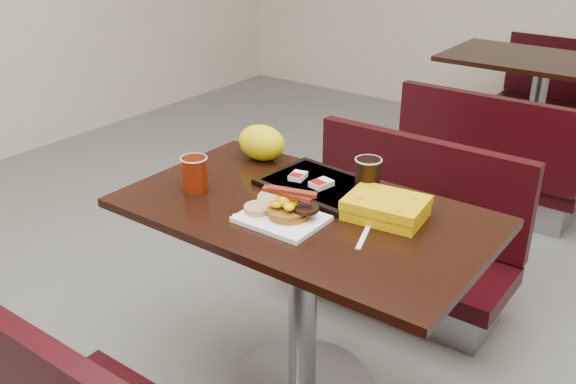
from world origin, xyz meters
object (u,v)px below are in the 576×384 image
Objects in this scene: table_near at (303,305)px; knife at (364,235)px; platter at (282,219)px; table_far at (535,117)px; clamshell at (386,208)px; pancake_stack at (289,213)px; bench_far_n at (565,94)px; bench_near_n at (397,232)px; hashbrown_sleeve_left at (298,176)px; fork at (244,218)px; hashbrown_sleeve_right at (321,184)px; coffee_cup_near at (195,174)px; coffee_cup_far at (368,175)px; tray at (321,185)px; bench_far_s at (496,150)px; paper_bag at (262,143)px.

knife is at bearing -9.45° from table_near.
table_far is at bearing 89.60° from platter.
pancake_stack is at bearing -146.11° from clamshell.
clamshell is (0.24, -3.20, 0.42)m from bench_far_n.
hashbrown_sleeve_left is at bearing -103.52° from bench_near_n.
platter is 2.26× the size of fork.
bench_far_n is 3.23m from clamshell.
table_far is 4.69× the size of platter.
fork is at bearing -93.10° from hashbrown_sleeve_right.
pancake_stack is at bearing 0.68° from coffee_cup_near.
hashbrown_sleeve_left reaches higher than table_far.
coffee_cup_near reaches higher than pancake_stack.
hashbrown_sleeve_right is (-0.04, 0.24, 0.00)m from pancake_stack.
hashbrown_sleeve_right reaches higher than bench_far_n.
clamshell is at bearing 3.31° from hashbrown_sleeve_right.
hashbrown_sleeve_right reaches higher than bench_near_n.
pancake_stack is at bearing -83.49° from table_near.
coffee_cup_far is at bearing 60.33° from table_near.
coffee_cup_near reaches higher than hashbrown_sleeve_left.
clamshell is (0.25, 0.22, 0.03)m from platter.
platter is 2.22× the size of coffee_cup_far.
coffee_cup_far reaches higher than clamshell.
tray is at bearing 97.73° from platter.
table_near is at bearing -90.00° from bench_far_s.
paper_bag is (-0.63, 0.30, 0.06)m from knife.
clamshell reaches higher than hashbrown_sleeve_left.
bench_near_n is 0.77m from clamshell.
fork is at bearing -153.08° from platter.
platter reaches higher than table_far.
coffee_cup_near is (-0.39, -0.00, 0.03)m from pancake_stack.
pancake_stack is 0.40m from coffee_cup_near.
tray is (0.34, 0.27, -0.05)m from coffee_cup_near.
bench_far_s is 1.78m from tray.
coffee_cup_near is 1.62× the size of hashbrown_sleeve_right.
table_far is 2.44m from coffee_cup_far.
paper_bag is at bearing -99.17° from table_far.
coffee_cup_far reaches higher than table_far.
table_near is 10.61× the size of fork.
clamshell is (0.24, -0.60, 0.42)m from bench_near_n.
paper_bag is (-0.38, -0.44, 0.46)m from bench_near_n.
coffee_cup_far is (0.16, 0.04, 0.07)m from tray.
pancake_stack is (0.01, -0.10, 0.40)m from table_near.
pancake_stack is at bearing -89.76° from table_far.
coffee_cup_far reaches higher than tray.
coffee_cup_far reaches higher than fork.
platter is at bearing -137.26° from pancake_stack.
knife is 0.43m from hashbrown_sleeve_left.
fork is at bearing -91.87° from bench_far_n.
fork reaches higher than bench_far_n.
coffee_cup_far is (0.14, 0.06, 0.05)m from hashbrown_sleeve_right.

